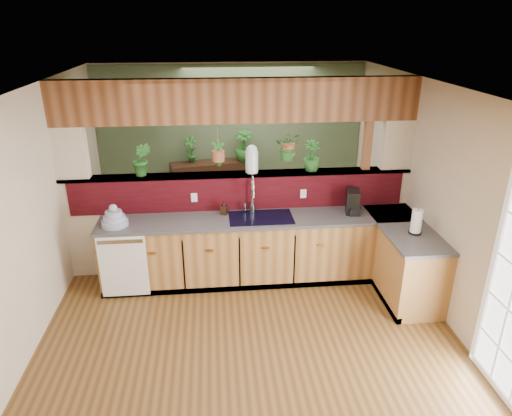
{
  "coord_description": "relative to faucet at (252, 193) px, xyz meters",
  "views": [
    {
      "loc": [
        -0.33,
        -4.35,
        3.27
      ],
      "look_at": [
        0.16,
        0.7,
        1.15
      ],
      "focal_mm": 32.0,
      "sensor_mm": 36.0,
      "label": 1
    }
  ],
  "objects": [
    {
      "name": "ground",
      "position": [
        -0.15,
        -1.13,
        -1.18
      ],
      "size": [
        4.6,
        7.0,
        0.01
      ],
      "primitive_type": "cube",
      "color": "brown",
      "rests_on": "ground"
    },
    {
      "name": "ceiling",
      "position": [
        -0.15,
        -1.13,
        1.42
      ],
      "size": [
        4.6,
        7.0,
        0.01
      ],
      "primitive_type": "cube",
      "color": "brown",
      "rests_on": "ground"
    },
    {
      "name": "wall_back",
      "position": [
        -0.15,
        2.37,
        0.12
      ],
      "size": [
        4.6,
        0.02,
        2.6
      ],
      "primitive_type": "cube",
      "color": "beige",
      "rests_on": "ground"
    },
    {
      "name": "wall_left",
      "position": [
        -2.45,
        -1.13,
        0.12
      ],
      "size": [
        0.02,
        7.0,
        2.6
      ],
      "primitive_type": "cube",
      "color": "beige",
      "rests_on": "ground"
    },
    {
      "name": "wall_right",
      "position": [
        2.15,
        -1.13,
        0.12
      ],
      "size": [
        0.02,
        7.0,
        2.6
      ],
      "primitive_type": "cube",
      "color": "beige",
      "rests_on": "ground"
    },
    {
      "name": "pass_through_partition",
      "position": [
        -0.12,
        0.22,
        0.01
      ],
      "size": [
        4.6,
        0.21,
        2.6
      ],
      "color": "beige",
      "rests_on": "ground"
    },
    {
      "name": "pass_through_ledge",
      "position": [
        -0.15,
        0.22,
        0.19
      ],
      "size": [
        4.6,
        0.21,
        0.04
      ],
      "primitive_type": "cube",
      "color": "brown",
      "rests_on": "ground"
    },
    {
      "name": "header_beam",
      "position": [
        -0.15,
        0.22,
        1.15
      ],
      "size": [
        4.6,
        0.15,
        0.55
      ],
      "primitive_type": "cube",
      "color": "brown",
      "rests_on": "ground"
    },
    {
      "name": "sage_backwall",
      "position": [
        -0.15,
        2.35,
        0.12
      ],
      "size": [
        4.55,
        0.02,
        2.55
      ],
      "primitive_type": "cube",
      "color": "#485C3F",
      "rests_on": "ground"
    },
    {
      "name": "countertop",
      "position": [
        0.68,
        -0.26,
        -0.73
      ],
      "size": [
        4.14,
        1.52,
        0.9
      ],
      "color": "olive",
      "rests_on": "ground"
    },
    {
      "name": "dishwasher",
      "position": [
        -1.63,
        -0.46,
        -0.72
      ],
      "size": [
        0.58,
        0.03,
        0.82
      ],
      "color": "white",
      "rests_on": "ground"
    },
    {
      "name": "navy_sink",
      "position": [
        0.1,
        -0.15,
        -0.36
      ],
      "size": [
        0.82,
        0.5,
        0.18
      ],
      "color": "black",
      "rests_on": "countertop"
    },
    {
      "name": "faucet",
      "position": [
        0.0,
        0.0,
        0.0
      ],
      "size": [
        0.23,
        0.23,
        0.52
      ],
      "color": "#B7B7B2",
      "rests_on": "countertop"
    },
    {
      "name": "dish_stack",
      "position": [
        -1.72,
        -0.22,
        -0.19
      ],
      "size": [
        0.32,
        0.32,
        0.28
      ],
      "color": "#93A0BE",
      "rests_on": "countertop"
    },
    {
      "name": "soap_dispenser",
      "position": [
        -0.37,
        0.0,
        -0.19
      ],
      "size": [
        0.1,
        0.1,
        0.18
      ],
      "primitive_type": "imported",
      "rotation": [
        0.0,
        0.0,
        -0.32
      ],
      "color": "#352013",
      "rests_on": "countertop"
    },
    {
      "name": "coffee_maker",
      "position": [
        1.31,
        -0.11,
        -0.14
      ],
      "size": [
        0.16,
        0.28,
        0.31
      ],
      "rotation": [
        0.0,
        0.0,
        -0.23
      ],
      "color": "black",
      "rests_on": "countertop"
    },
    {
      "name": "paper_towel",
      "position": [
        1.87,
        -0.79,
        -0.13
      ],
      "size": [
        0.15,
        0.15,
        0.32
      ],
      "color": "black",
      "rests_on": "countertop"
    },
    {
      "name": "glass_jar",
      "position": [
        0.02,
        0.22,
        0.4
      ],
      "size": [
        0.17,
        0.17,
        0.37
      ],
      "color": "silver",
      "rests_on": "pass_through_ledge"
    },
    {
      "name": "ledge_plant_left",
      "position": [
        -1.39,
        0.22,
        0.43
      ],
      "size": [
        0.25,
        0.21,
        0.44
      ],
      "primitive_type": "imported",
      "rotation": [
        0.0,
        0.0,
        -0.07
      ],
      "color": "#1F541E",
      "rests_on": "pass_through_ledge"
    },
    {
      "name": "ledge_plant_right",
      "position": [
        0.81,
        0.22,
        0.42
      ],
      "size": [
        0.24,
        0.24,
        0.41
      ],
      "primitive_type": "imported",
      "rotation": [
        0.0,
        0.0,
        -0.03
      ],
      "color": "#1F541E",
      "rests_on": "pass_through_ledge"
    },
    {
      "name": "hanging_plant_a",
      "position": [
        -0.42,
        0.22,
        0.59
      ],
      "size": [
        0.2,
        0.16,
        0.49
      ],
      "color": "brown",
      "rests_on": "header_beam"
    },
    {
      "name": "hanging_plant_b",
      "position": [
        0.5,
        0.22,
        0.71
      ],
      "size": [
        0.38,
        0.34,
        0.48
      ],
      "color": "brown",
      "rests_on": "header_beam"
    },
    {
      "name": "shelving_console",
      "position": [
        -0.51,
        2.12,
        -0.68
      ],
      "size": [
        1.48,
        0.66,
        0.95
      ],
      "primitive_type": "cube",
      "rotation": [
        0.0,
        0.0,
        0.2
      ],
      "color": "black",
      "rests_on": "ground"
    },
    {
      "name": "shelf_plant_a",
      "position": [
        -0.86,
        2.12,
        0.02
      ],
      "size": [
        0.29,
        0.24,
        0.46
      ],
      "primitive_type": "imported",
      "rotation": [
        0.0,
        0.0,
        -0.41
      ],
      "color": "#1F541E",
      "rests_on": "shelving_console"
    },
    {
      "name": "shelf_plant_b",
      "position": [
        0.04,
        2.12,
        0.06
      ],
      "size": [
        0.31,
        0.31,
        0.54
      ],
      "primitive_type": "imported",
      "rotation": [
        0.0,
        0.0,
        0.03
      ],
      "color": "#1F541E",
      "rests_on": "shelving_console"
    },
    {
      "name": "floor_plant",
      "position": [
        0.9,
        0.97,
        -0.78
      ],
      "size": [
        0.87,
        0.8,
        0.81
      ],
      "primitive_type": "imported",
      "rotation": [
        0.0,
        0.0,
        0.27
      ],
      "color": "#1F541E",
      "rests_on": "ground"
    }
  ]
}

